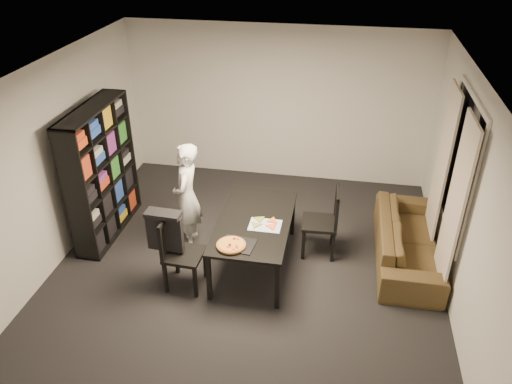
% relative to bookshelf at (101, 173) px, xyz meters
% --- Properties ---
extents(room, '(5.01, 5.51, 2.61)m').
position_rel_bookshelf_xyz_m(room, '(2.16, -0.60, 0.35)').
color(room, black).
rests_on(room, ground).
extents(window_pane, '(0.02, 1.40, 1.60)m').
position_rel_bookshelf_xyz_m(window_pane, '(4.64, -0.00, 0.55)').
color(window_pane, black).
rests_on(window_pane, room).
extents(window_frame, '(0.03, 1.52, 1.72)m').
position_rel_bookshelf_xyz_m(window_frame, '(4.64, -0.00, 0.55)').
color(window_frame, white).
rests_on(window_frame, room).
extents(curtain_left, '(0.03, 0.70, 2.25)m').
position_rel_bookshelf_xyz_m(curtain_left, '(4.56, -0.52, 0.20)').
color(curtain_left, beige).
rests_on(curtain_left, room).
extents(curtain_right, '(0.03, 0.70, 2.25)m').
position_rel_bookshelf_xyz_m(curtain_right, '(4.56, 0.52, 0.20)').
color(curtain_right, beige).
rests_on(curtain_right, room).
extents(bookshelf, '(0.35, 1.50, 1.90)m').
position_rel_bookshelf_xyz_m(bookshelf, '(0.00, 0.00, 0.00)').
color(bookshelf, black).
rests_on(bookshelf, room).
extents(dining_table, '(0.91, 1.64, 0.69)m').
position_rel_bookshelf_xyz_m(dining_table, '(2.24, -0.41, -0.33)').
color(dining_table, black).
rests_on(dining_table, room).
extents(chair_left, '(0.47, 0.47, 0.97)m').
position_rel_bookshelf_xyz_m(chair_left, '(1.37, -0.97, -0.40)').
color(chair_left, black).
rests_on(chair_left, room).
extents(chair_right, '(0.48, 0.48, 0.98)m').
position_rel_bookshelf_xyz_m(chair_right, '(3.14, 0.02, -0.39)').
color(chair_right, black).
rests_on(chair_right, room).
extents(draped_jacket, '(0.45, 0.21, 0.54)m').
position_rel_bookshelf_xyz_m(draped_jacket, '(1.24, -0.96, -0.15)').
color(draped_jacket, black).
rests_on(draped_jacket, chair_left).
extents(person, '(0.43, 0.60, 1.54)m').
position_rel_bookshelf_xyz_m(person, '(1.26, -0.13, -0.18)').
color(person, silver).
rests_on(person, room).
extents(baking_tray, '(0.44, 0.37, 0.01)m').
position_rel_bookshelf_xyz_m(baking_tray, '(2.13, -0.95, -0.26)').
color(baking_tray, black).
rests_on(baking_tray, dining_table).
extents(pepperoni_pizza, '(0.35, 0.35, 0.03)m').
position_rel_bookshelf_xyz_m(pepperoni_pizza, '(2.06, -1.01, -0.24)').
color(pepperoni_pizza, brown).
rests_on(pepperoni_pizza, dining_table).
extents(kitchen_towel, '(0.40, 0.30, 0.01)m').
position_rel_bookshelf_xyz_m(kitchen_towel, '(2.38, -0.50, -0.26)').
color(kitchen_towel, white).
rests_on(kitchen_towel, dining_table).
extents(pizza_slices, '(0.37, 0.31, 0.01)m').
position_rel_bookshelf_xyz_m(pizza_slices, '(2.37, -0.46, -0.25)').
color(pizza_slices, gold).
rests_on(pizza_slices, dining_table).
extents(sofa, '(0.78, 2.00, 0.59)m').
position_rel_bookshelf_xyz_m(sofa, '(4.22, 0.07, -0.66)').
color(sofa, '#41331A').
rests_on(sofa, room).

